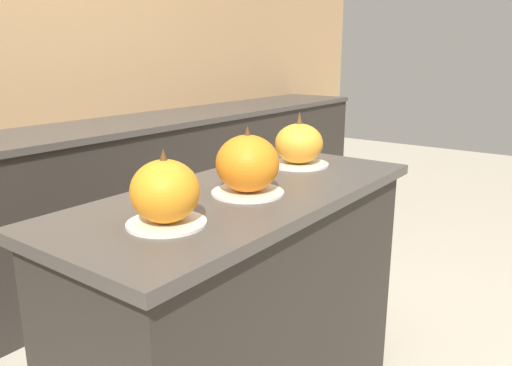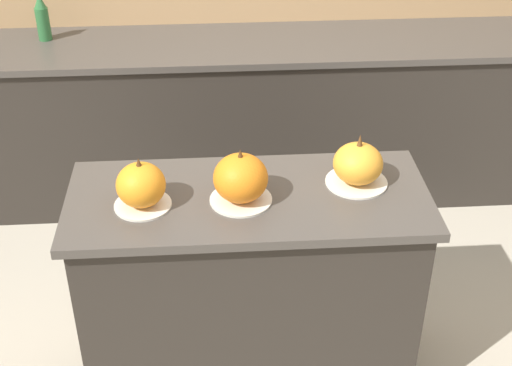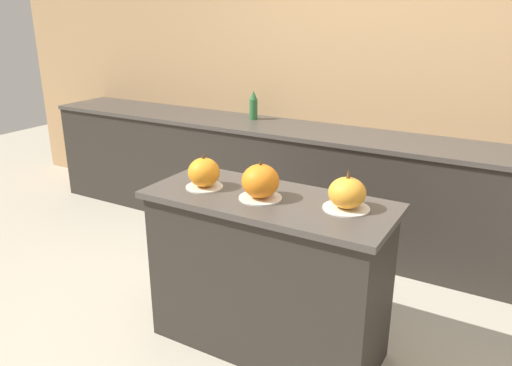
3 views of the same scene
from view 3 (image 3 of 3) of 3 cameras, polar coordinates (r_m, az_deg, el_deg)
The scene contains 8 objects.
ground_plane at distance 3.04m, azimuth 1.25°, elevation -17.83°, with size 12.00×12.00×0.00m, color #BCB29E.
wall_back at distance 4.11m, azimuth 13.57°, elevation 10.56°, with size 8.00×0.06×2.50m.
kitchen_island at distance 2.79m, azimuth 1.31°, elevation -10.35°, with size 1.33×0.57×0.91m.
back_counter at distance 4.00m, azimuth 11.30°, elevation -1.16°, with size 6.00×0.60×0.93m.
pumpkin_cake_left at distance 2.73m, azimuth -5.97°, elevation 1.12°, with size 0.20×0.20×0.20m.
pumpkin_cake_center at distance 2.56m, azimuth 0.51°, elevation 0.11°, with size 0.22×0.22×0.21m.
pumpkin_cake_right at distance 2.47m, azimuth 10.36°, elevation -1.23°, with size 0.23×0.23×0.21m.
bottle_tall at distance 4.34m, azimuth -0.29°, elevation 8.84°, with size 0.07×0.07×0.25m.
Camera 3 is at (1.16, -2.13, 1.84)m, focal length 35.00 mm.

